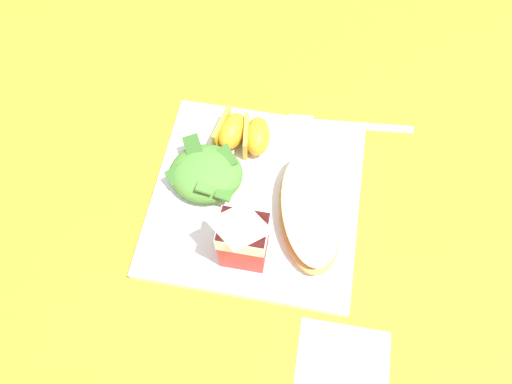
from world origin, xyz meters
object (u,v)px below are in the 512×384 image
orange_wedge_front (256,136)px  cheesy_pizza_bread (310,212)px  milk_carton (240,236)px  white_plate (256,198)px  orange_wedge_middle (231,131)px  paper_napkin (342,372)px  green_salad_pile (206,173)px  metal_fork (340,124)px

orange_wedge_front → cheesy_pizza_bread: bearing=131.0°
cheesy_pizza_bread → orange_wedge_front: orange_wedge_front is taller
milk_carton → white_plate: bearing=-92.3°
white_plate → cheesy_pizza_bread: cheesy_pizza_bread is taller
cheesy_pizza_bread → orange_wedge_middle: (0.13, -0.10, 0.00)m
orange_wedge_middle → orange_wedge_front: bearing=176.3°
orange_wedge_middle → milk_carton: bearing=105.6°
paper_napkin → green_salad_pile: bearing=-45.7°
milk_carton → metal_fork: milk_carton is taller
orange_wedge_front → green_salad_pile: bearing=51.7°
milk_carton → green_salad_pile: bearing=-55.3°
milk_carton → orange_wedge_front: bearing=-86.3°
white_plate → orange_wedge_middle: size_ratio=4.27×
paper_napkin → metal_fork: metal_fork is taller
white_plate → metal_fork: bearing=-125.2°
green_salad_pile → paper_napkin: size_ratio=0.94×
white_plate → metal_fork: 0.18m
orange_wedge_front → metal_fork: orange_wedge_front is taller
cheesy_pizza_bread → metal_fork: bearing=-99.9°
milk_carton → orange_wedge_middle: bearing=-74.4°
green_salad_pile → orange_wedge_middle: (-0.02, -0.07, -0.00)m
milk_carton → paper_napkin: size_ratio=1.00×
cheesy_pizza_bread → paper_napkin: 0.20m
white_plate → orange_wedge_front: bearing=-80.1°
orange_wedge_middle → metal_fork: 0.17m
cheesy_pizza_bread → milk_carton: size_ratio=1.67×
white_plate → orange_wedge_front: orange_wedge_front is taller
cheesy_pizza_bread → milk_carton: bearing=39.9°
orange_wedge_front → milk_carton: bearing=93.7°
orange_wedge_front → paper_napkin: 0.33m
green_salad_pile → paper_napkin: green_salad_pile is taller
green_salad_pile → metal_fork: (-0.17, -0.14, -0.03)m
cheesy_pizza_bread → metal_fork: (-0.03, -0.17, -0.03)m
white_plate → green_salad_pile: (0.07, -0.01, 0.03)m
cheesy_pizza_bread → orange_wedge_middle: bearing=-39.9°
white_plate → milk_carton: (0.00, 0.09, 0.07)m
green_salad_pile → milk_carton: bearing=124.7°
orange_wedge_middle → cheesy_pizza_bread: bearing=140.1°
milk_carton → orange_wedge_front: milk_carton is taller
metal_fork → orange_wedge_front: bearing=28.9°
cheesy_pizza_bread → metal_fork: size_ratio=0.97×
orange_wedge_middle → metal_fork: size_ratio=0.35×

